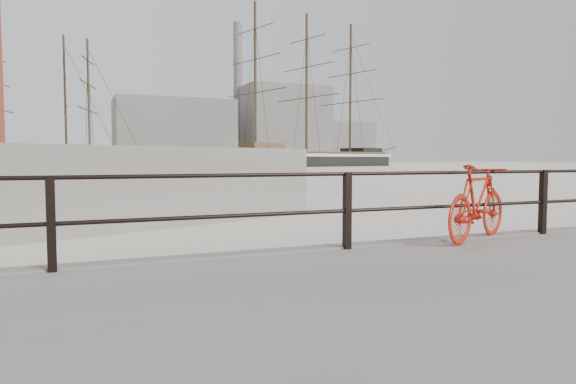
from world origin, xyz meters
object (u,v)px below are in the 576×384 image
object	(u,v)px
barque_black	(306,167)
schooner_left	(20,170)
schooner_mid	(46,170)
bicycle	(478,203)

from	to	relation	value
barque_black	schooner_left	size ratio (longest dim) A/B	2.07
schooner_mid	schooner_left	size ratio (longest dim) A/B	0.99
bicycle	barque_black	bearing A→B (deg)	42.59
schooner_left	schooner_mid	bearing A→B (deg)	-24.01
bicycle	schooner_left	world-z (taller)	schooner_left
bicycle	schooner_mid	distance (m)	74.41
barque_black	schooner_mid	distance (m)	49.09
barque_black	schooner_left	xyz separation A→B (m)	(-50.33, -12.90, 0.00)
barque_black	schooner_mid	size ratio (longest dim) A/B	2.10
bicycle	schooner_mid	size ratio (longest dim) A/B	0.07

